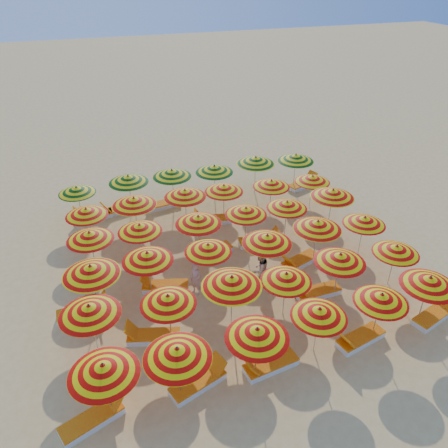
% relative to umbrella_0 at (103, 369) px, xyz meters
% --- Properties ---
extents(ground, '(120.00, 120.00, 0.00)m').
position_rel_umbrella_0_xyz_m(ground, '(5.25, 5.42, -1.75)').
color(ground, '#E6B666').
rests_on(ground, ground).
extents(umbrella_0, '(2.00, 2.00, 1.99)m').
position_rel_umbrella_0_xyz_m(umbrella_0, '(0.00, 0.00, 0.00)').
color(umbrella_0, silver).
rests_on(umbrella_0, ground).
extents(umbrella_1, '(2.37, 2.37, 2.00)m').
position_rel_umbrella_0_xyz_m(umbrella_1, '(1.91, -0.09, 0.01)').
color(umbrella_1, silver).
rests_on(umbrella_1, ground).
extents(umbrella_2, '(2.40, 2.40, 1.96)m').
position_rel_umbrella_0_xyz_m(umbrella_2, '(4.20, -0.07, -0.03)').
color(umbrella_2, silver).
rests_on(umbrella_2, ground).
extents(umbrella_3, '(2.24, 2.24, 1.84)m').
position_rel_umbrella_0_xyz_m(umbrella_3, '(6.33, 0.21, -0.14)').
color(umbrella_3, silver).
rests_on(umbrella_3, ground).
extents(umbrella_4, '(1.91, 1.91, 1.83)m').
position_rel_umbrella_0_xyz_m(umbrella_4, '(8.50, 0.17, -0.14)').
color(umbrella_4, silver).
rests_on(umbrella_4, ground).
extents(umbrella_5, '(1.98, 1.98, 1.96)m').
position_rel_umbrella_0_xyz_m(umbrella_5, '(10.37, 0.24, -0.03)').
color(umbrella_5, silver).
rests_on(umbrella_5, ground).
extents(umbrella_6, '(2.35, 2.35, 1.99)m').
position_rel_umbrella_0_xyz_m(umbrella_6, '(-0.18, 2.37, -0.00)').
color(umbrella_6, silver).
rests_on(umbrella_6, ground).
extents(umbrella_7, '(2.30, 2.30, 1.89)m').
position_rel_umbrella_0_xyz_m(umbrella_7, '(2.15, 2.16, -0.09)').
color(umbrella_7, silver).
rests_on(umbrella_7, ground).
extents(umbrella_8, '(2.15, 2.15, 2.11)m').
position_rel_umbrella_0_xyz_m(umbrella_8, '(4.24, 2.15, 0.10)').
color(umbrella_8, silver).
rests_on(umbrella_8, ground).
extents(umbrella_9, '(2.06, 2.06, 1.84)m').
position_rel_umbrella_0_xyz_m(umbrella_9, '(6.12, 2.05, -0.13)').
color(umbrella_9, silver).
rests_on(umbrella_9, ground).
extents(umbrella_10, '(1.93, 1.93, 1.95)m').
position_rel_umbrella_0_xyz_m(umbrella_10, '(8.32, 2.31, -0.04)').
color(umbrella_10, silver).
rests_on(umbrella_10, ground).
extents(umbrella_11, '(2.07, 2.07, 1.81)m').
position_rel_umbrella_0_xyz_m(umbrella_11, '(10.64, 2.25, -0.16)').
color(umbrella_11, silver).
rests_on(umbrella_11, ground).
extents(umbrella_12, '(2.38, 2.38, 2.06)m').
position_rel_umbrella_0_xyz_m(umbrella_12, '(0.00, 4.24, 0.06)').
color(umbrella_12, silver).
rests_on(umbrella_12, ground).
extents(umbrella_13, '(2.36, 2.36, 1.94)m').
position_rel_umbrella_0_xyz_m(umbrella_13, '(1.94, 4.56, -0.04)').
color(umbrella_13, silver).
rests_on(umbrella_13, ground).
extents(umbrella_14, '(2.03, 2.03, 1.86)m').
position_rel_umbrella_0_xyz_m(umbrella_14, '(4.14, 4.48, -0.12)').
color(umbrella_14, silver).
rests_on(umbrella_14, ground).
extents(umbrella_15, '(2.40, 2.40, 2.00)m').
position_rel_umbrella_0_xyz_m(umbrella_15, '(6.34, 4.15, 0.01)').
color(umbrella_15, silver).
rests_on(umbrella_15, ground).
extents(umbrella_16, '(2.44, 2.44, 2.03)m').
position_rel_umbrella_0_xyz_m(umbrella_16, '(8.59, 4.41, 0.03)').
color(umbrella_16, silver).
rests_on(umbrella_16, ground).
extents(umbrella_17, '(1.78, 1.78, 1.84)m').
position_rel_umbrella_0_xyz_m(umbrella_17, '(10.69, 4.34, -0.14)').
color(umbrella_17, silver).
rests_on(umbrella_17, ground).
extents(umbrella_18, '(2.38, 2.38, 1.90)m').
position_rel_umbrella_0_xyz_m(umbrella_18, '(0.11, 6.62, -0.08)').
color(umbrella_18, silver).
rests_on(umbrella_18, ground).
extents(umbrella_19, '(2.03, 2.03, 1.86)m').
position_rel_umbrella_0_xyz_m(umbrella_19, '(2.00, 6.64, -0.12)').
color(umbrella_19, silver).
rests_on(umbrella_19, ground).
extents(umbrella_20, '(2.16, 2.16, 1.99)m').
position_rel_umbrella_0_xyz_m(umbrella_20, '(4.30, 6.32, -0.00)').
color(umbrella_20, silver).
rests_on(umbrella_20, ground).
extents(umbrella_21, '(2.01, 2.01, 1.88)m').
position_rel_umbrella_0_xyz_m(umbrella_21, '(6.41, 6.51, -0.10)').
color(umbrella_21, silver).
rests_on(umbrella_21, ground).
extents(umbrella_22, '(1.98, 1.98, 1.86)m').
position_rel_umbrella_0_xyz_m(umbrella_22, '(8.28, 6.49, -0.12)').
color(umbrella_22, silver).
rests_on(umbrella_22, ground).
extents(umbrella_23, '(2.22, 2.22, 2.07)m').
position_rel_umbrella_0_xyz_m(umbrella_23, '(10.48, 6.49, 0.07)').
color(umbrella_23, silver).
rests_on(umbrella_23, ground).
extents(umbrella_24, '(2.18, 2.18, 1.87)m').
position_rel_umbrella_0_xyz_m(umbrella_24, '(0.10, 8.58, -0.11)').
color(umbrella_24, silver).
rests_on(umbrella_24, ground).
extents(umbrella_25, '(1.98, 1.98, 2.03)m').
position_rel_umbrella_0_xyz_m(umbrella_25, '(2.10, 8.60, 0.03)').
color(umbrella_25, silver).
rests_on(umbrella_25, ground).
extents(umbrella_26, '(2.19, 2.19, 2.00)m').
position_rel_umbrella_0_xyz_m(umbrella_26, '(4.35, 8.67, 0.01)').
color(umbrella_26, silver).
rests_on(umbrella_26, ground).
extents(umbrella_27, '(2.20, 2.20, 1.89)m').
position_rel_umbrella_0_xyz_m(umbrella_27, '(6.20, 8.76, -0.09)').
color(umbrella_27, silver).
rests_on(umbrella_27, ground).
extents(umbrella_28, '(2.21, 2.21, 1.85)m').
position_rel_umbrella_0_xyz_m(umbrella_28, '(8.48, 8.58, -0.13)').
color(umbrella_28, silver).
rests_on(umbrella_28, ground).
extents(umbrella_29, '(2.23, 2.23, 1.80)m').
position_rel_umbrella_0_xyz_m(umbrella_29, '(10.60, 8.49, -0.17)').
color(umbrella_29, silver).
rests_on(umbrella_29, ground).
extents(umbrella_30, '(2.00, 2.00, 1.80)m').
position_rel_umbrella_0_xyz_m(umbrella_30, '(-0.19, 10.91, -0.17)').
color(umbrella_30, silver).
rests_on(umbrella_30, ground).
extents(umbrella_31, '(1.91, 1.91, 2.01)m').
position_rel_umbrella_0_xyz_m(umbrella_31, '(2.18, 10.91, 0.02)').
color(umbrella_31, silver).
rests_on(umbrella_31, ground).
extents(umbrella_32, '(2.29, 2.29, 2.01)m').
position_rel_umbrella_0_xyz_m(umbrella_32, '(4.27, 10.88, 0.02)').
color(umbrella_32, silver).
rests_on(umbrella_32, ground).
extents(umbrella_33, '(2.22, 2.22, 1.98)m').
position_rel_umbrella_0_xyz_m(umbrella_33, '(6.37, 10.75, -0.01)').
color(umbrella_33, silver).
rests_on(umbrella_33, ground).
extents(umbrella_34, '(2.10, 2.10, 2.08)m').
position_rel_umbrella_0_xyz_m(umbrella_34, '(8.62, 10.89, 0.08)').
color(umbrella_34, silver).
rests_on(umbrella_34, ground).
extents(umbrella_35, '(2.22, 2.22, 2.03)m').
position_rel_umbrella_0_xyz_m(umbrella_35, '(10.76, 10.64, 0.03)').
color(umbrella_35, silver).
rests_on(umbrella_35, ground).
extents(lounger_0, '(1.83, 1.16, 0.69)m').
position_rel_umbrella_0_xyz_m(lounger_0, '(-0.50, -0.16, -1.60)').
color(lounger_0, white).
rests_on(lounger_0, ground).
extents(lounger_1, '(1.83, 1.10, 0.69)m').
position_rel_umbrella_0_xyz_m(lounger_1, '(2.51, 0.08, -1.60)').
color(lounger_1, white).
rests_on(lounger_1, ground).
extents(lounger_2, '(1.79, 0.80, 0.69)m').
position_rel_umbrella_0_xyz_m(lounger_2, '(4.71, -0.00, -1.60)').
color(lounger_2, white).
rests_on(lounger_2, ground).
extents(lounger_3, '(1.82, 0.94, 0.69)m').
position_rel_umbrella_0_xyz_m(lounger_3, '(7.90, 0.04, -1.60)').
color(lounger_3, white).
rests_on(lounger_3, ground).
extents(lounger_4, '(1.83, 1.06, 0.69)m').
position_rel_umbrella_0_xyz_m(lounger_4, '(10.97, 0.16, -1.60)').
color(lounger_4, white).
rests_on(lounger_4, ground).
extents(lounger_5, '(1.83, 1.04, 0.69)m').
position_rel_umbrella_0_xyz_m(lounger_5, '(1.55, 2.29, -1.60)').
color(lounger_5, white).
rests_on(lounger_5, ground).
extents(lounger_6, '(1.75, 0.62, 0.69)m').
position_rel_umbrella_0_xyz_m(lounger_6, '(7.72, 2.53, -1.60)').
color(lounger_6, white).
rests_on(lounger_6, ground).
extents(lounger_7, '(1.75, 0.63, 0.69)m').
position_rel_umbrella_0_xyz_m(lounger_7, '(-0.50, 4.20, -1.60)').
color(lounger_7, white).
rests_on(lounger_7, ground).
extents(lounger_8, '(1.83, 1.05, 0.69)m').
position_rel_umbrella_0_xyz_m(lounger_8, '(2.44, 4.66, -1.60)').
color(lounger_8, white).
rests_on(lounger_8, ground).
extents(lounger_9, '(1.83, 1.11, 0.69)m').
position_rel_umbrella_0_xyz_m(lounger_9, '(7.99, 4.44, -1.60)').
color(lounger_9, white).
rests_on(lounger_9, ground).
extents(lounger_10, '(1.82, 0.94, 0.69)m').
position_rel_umbrella_0_xyz_m(lounger_10, '(4.80, 6.23, -1.60)').
color(lounger_10, white).
rests_on(lounger_10, ground).
extents(lounger_11, '(1.80, 0.81, 0.69)m').
position_rel_umbrella_0_xyz_m(lounger_11, '(7.01, 6.33, -1.60)').
color(lounger_11, white).
rests_on(lounger_11, ground).
extents(lounger_12, '(1.81, 0.92, 0.69)m').
position_rel_umbrella_0_xyz_m(lounger_12, '(5.60, 8.71, -1.60)').
color(lounger_12, white).
rests_on(lounger_12, ground).
extents(lounger_13, '(1.76, 0.66, 0.69)m').
position_rel_umbrella_0_xyz_m(lounger_13, '(0.31, 10.88, -1.60)').
color(lounger_13, white).
rests_on(lounger_13, ground).
extents(lounger_14, '(1.82, 1.03, 0.69)m').
position_rel_umbrella_0_xyz_m(lounger_14, '(1.58, 11.09, -1.60)').
color(lounger_14, white).
rests_on(lounger_14, ground).
extents(lounger_15, '(1.81, 0.87, 0.69)m').
position_rel_umbrella_0_xyz_m(lounger_15, '(3.67, 10.87, -1.60)').
color(lounger_15, white).
rests_on(lounger_15, ground).
extents(lounger_16, '(1.83, 1.11, 0.69)m').
position_rel_umbrella_0_xyz_m(lounger_16, '(11.36, 10.67, -1.60)').
color(lounger_16, white).
rests_on(lounger_16, ground).
extents(beachgoer_a, '(0.56, 0.59, 1.35)m').
position_rel_umbrella_0_xyz_m(beachgoer_a, '(3.53, 4.06, -1.08)').
color(beachgoer_a, tan).
rests_on(beachgoer_a, ground).
extents(beachgoer_b, '(0.95, 0.87, 1.58)m').
position_rel_umbrella_0_xyz_m(beachgoer_b, '(5.91, 3.70, -0.96)').
color(beachgoer_b, tan).
rests_on(beachgoer_b, ground).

